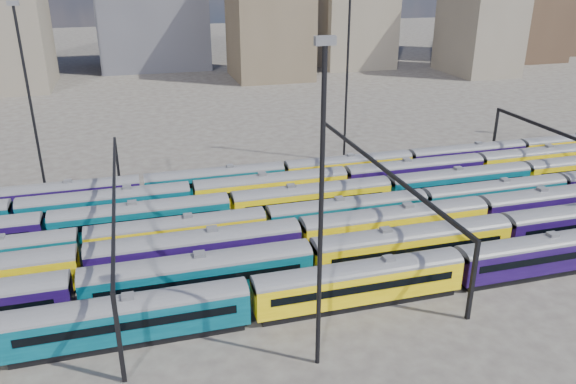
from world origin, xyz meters
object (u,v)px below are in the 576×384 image
object	(u,v)px
rake_1	(412,242)
rake_2	(394,222)
rake_0	(359,279)
mast_2	(321,204)

from	to	relation	value
rake_1	rake_2	distance (m)	5.02
rake_0	rake_2	bearing A→B (deg)	49.92
rake_0	rake_1	world-z (taller)	rake_1
rake_2	mast_2	distance (m)	25.13
rake_1	mast_2	world-z (taller)	mast_2
rake_0	mast_2	distance (m)	14.75
rake_2	mast_2	world-z (taller)	mast_2
rake_0	rake_1	xyz separation A→B (m)	(8.02, 5.00, 0.20)
rake_0	rake_2	size ratio (longest dim) A/B	0.66
rake_1	mast_2	distance (m)	21.79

